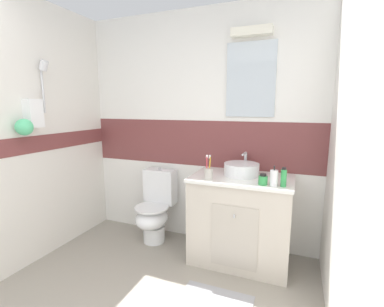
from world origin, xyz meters
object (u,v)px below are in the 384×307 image
object	(u,v)px
toilet	(155,208)
deodorant_spray_can	(284,178)
hair_gel_jar	(263,180)
sink_basin	(242,169)
toothbrush_cup	(208,173)
soap_dispenser	(274,178)

from	to	relation	value
toilet	deodorant_spray_can	world-z (taller)	deodorant_spray_can
hair_gel_jar	sink_basin	bearing A→B (deg)	132.91
toilet	deodorant_spray_can	distance (m)	1.48
toothbrush_cup	soap_dispenser	world-z (taller)	toothbrush_cup
toilet	hair_gel_jar	bearing A→B (deg)	-12.20
sink_basin	deodorant_spray_can	size ratio (longest dim) A/B	2.31
sink_basin	hair_gel_jar	bearing A→B (deg)	-47.09
toothbrush_cup	soap_dispenser	bearing A→B (deg)	-0.73
sink_basin	soap_dispenser	size ratio (longest dim) A/B	2.16
toothbrush_cup	toilet	bearing A→B (deg)	159.96
toilet	sink_basin	bearing A→B (deg)	-0.45
sink_basin	toilet	distance (m)	1.10
sink_basin	hair_gel_jar	size ratio (longest dim) A/B	3.97
toothbrush_cup	deodorant_spray_can	xyz separation A→B (m)	(0.65, 0.00, 0.02)
sink_basin	toilet	world-z (taller)	sink_basin
sink_basin	soap_dispenser	distance (m)	0.41
toothbrush_cup	soap_dispenser	xyz separation A→B (m)	(0.57, -0.01, 0.01)
soap_dispenser	hair_gel_jar	bearing A→B (deg)	175.12
soap_dispenser	hair_gel_jar	xyz separation A→B (m)	(-0.09, 0.01, -0.03)
sink_basin	soap_dispenser	world-z (taller)	sink_basin
soap_dispenser	sink_basin	bearing A→B (deg)	141.19
toothbrush_cup	soap_dispenser	distance (m)	0.57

